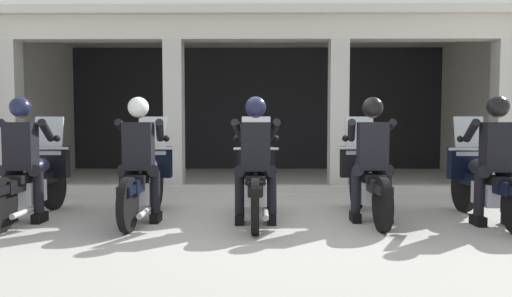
{
  "coord_description": "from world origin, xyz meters",
  "views": [
    {
      "loc": [
        0.05,
        -6.11,
        1.28
      ],
      "look_at": [
        0.0,
        0.07,
        0.91
      ],
      "focal_mm": 32.2,
      "sensor_mm": 36.0,
      "label": 1
    }
  ],
  "objects_px": {
    "police_officer_left": "(139,148)",
    "police_officer_far_left": "(22,149)",
    "motorcycle_left": "(145,180)",
    "police_officer_right": "(372,148)",
    "motorcycle_far_left": "(34,180)",
    "motorcycle_center": "(256,181)",
    "motorcycle_far_right": "(484,182)",
    "motorcycle_right": "(366,180)",
    "police_officer_far_right": "(496,149)",
    "police_officer_center": "(256,149)"
  },
  "relations": [
    {
      "from": "police_officer_left",
      "to": "police_officer_far_left",
      "type": "bearing_deg",
      "value": -168.51
    },
    {
      "from": "motorcycle_left",
      "to": "police_officer_right",
      "type": "distance_m",
      "value": 2.98
    },
    {
      "from": "motorcycle_far_left",
      "to": "police_officer_right",
      "type": "distance_m",
      "value": 4.43
    },
    {
      "from": "motorcycle_center",
      "to": "motorcycle_far_left",
      "type": "bearing_deg",
      "value": -173.14
    },
    {
      "from": "motorcycle_left",
      "to": "police_officer_right",
      "type": "relative_size",
      "value": 1.29
    },
    {
      "from": "police_officer_left",
      "to": "motorcycle_far_right",
      "type": "bearing_deg",
      "value": 12.25
    },
    {
      "from": "police_officer_left",
      "to": "motorcycle_center",
      "type": "bearing_deg",
      "value": 18.35
    },
    {
      "from": "police_officer_far_left",
      "to": "motorcycle_center",
      "type": "xyz_separation_m",
      "value": [
        2.94,
        0.23,
        -0.44
      ]
    },
    {
      "from": "motorcycle_far_left",
      "to": "motorcycle_center",
      "type": "distance_m",
      "value": 2.94
    },
    {
      "from": "motorcycle_right",
      "to": "police_officer_far_right",
      "type": "distance_m",
      "value": 1.6
    },
    {
      "from": "motorcycle_far_left",
      "to": "police_officer_far_left",
      "type": "xyz_separation_m",
      "value": [
        -0.0,
        -0.28,
        0.44
      ]
    },
    {
      "from": "motorcycle_left",
      "to": "police_officer_far_right",
      "type": "xyz_separation_m",
      "value": [
        4.41,
        -0.43,
        0.44
      ]
    },
    {
      "from": "motorcycle_far_right",
      "to": "police_officer_center",
      "type": "bearing_deg",
      "value": -169.11
    },
    {
      "from": "motorcycle_left",
      "to": "motorcycle_far_right",
      "type": "height_order",
      "value": "same"
    },
    {
      "from": "motorcycle_far_right",
      "to": "police_officer_far_right",
      "type": "distance_m",
      "value": 0.52
    },
    {
      "from": "police_officer_left",
      "to": "police_officer_right",
      "type": "distance_m",
      "value": 2.94
    },
    {
      "from": "motorcycle_center",
      "to": "motorcycle_right",
      "type": "distance_m",
      "value": 1.47
    },
    {
      "from": "motorcycle_far_left",
      "to": "police_officer_center",
      "type": "bearing_deg",
      "value": 10.94
    },
    {
      "from": "police_officer_left",
      "to": "motorcycle_far_left",
      "type": "bearing_deg",
      "value": -179.48
    },
    {
      "from": "motorcycle_right",
      "to": "motorcycle_far_left",
      "type": "bearing_deg",
      "value": -165.3
    },
    {
      "from": "police_officer_far_left",
      "to": "motorcycle_right",
      "type": "xyz_separation_m",
      "value": [
        4.41,
        0.35,
        -0.44
      ]
    },
    {
      "from": "police_officer_right",
      "to": "motorcycle_far_right",
      "type": "xyz_separation_m",
      "value": [
        1.47,
        0.09,
        -0.44
      ]
    },
    {
      "from": "police_officer_left",
      "to": "police_officer_right",
      "type": "relative_size",
      "value": 1.0
    },
    {
      "from": "motorcycle_left",
      "to": "motorcycle_center",
      "type": "relative_size",
      "value": 1.0
    },
    {
      "from": "motorcycle_far_left",
      "to": "police_officer_far_left",
      "type": "distance_m",
      "value": 0.52
    },
    {
      "from": "motorcycle_right",
      "to": "motorcycle_far_right",
      "type": "height_order",
      "value": "same"
    },
    {
      "from": "motorcycle_right",
      "to": "motorcycle_center",
      "type": "bearing_deg",
      "value": -161.33
    },
    {
      "from": "motorcycle_far_left",
      "to": "police_officer_right",
      "type": "height_order",
      "value": "police_officer_right"
    },
    {
      "from": "police_officer_far_right",
      "to": "police_officer_far_left",
      "type": "bearing_deg",
      "value": -174.51
    },
    {
      "from": "motorcycle_center",
      "to": "motorcycle_far_right",
      "type": "xyz_separation_m",
      "value": [
        2.94,
        -0.07,
        0.0
      ]
    },
    {
      "from": "motorcycle_right",
      "to": "police_officer_far_right",
      "type": "bearing_deg",
      "value": -4.21
    },
    {
      "from": "motorcycle_far_left",
      "to": "police_officer_far_right",
      "type": "bearing_deg",
      "value": 13.56
    },
    {
      "from": "motorcycle_left",
      "to": "police_officer_center",
      "type": "height_order",
      "value": "police_officer_center"
    },
    {
      "from": "police_officer_right",
      "to": "motorcycle_right",
      "type": "bearing_deg",
      "value": 103.55
    },
    {
      "from": "police_officer_left",
      "to": "motorcycle_center",
      "type": "relative_size",
      "value": 0.78
    },
    {
      "from": "motorcycle_far_left",
      "to": "police_officer_center",
      "type": "relative_size",
      "value": 1.29
    },
    {
      "from": "motorcycle_far_left",
      "to": "police_officer_far_left",
      "type": "height_order",
      "value": "police_officer_far_left"
    },
    {
      "from": "police_officer_center",
      "to": "police_officer_far_left",
      "type": "bearing_deg",
      "value": -173.14
    },
    {
      "from": "police_officer_far_right",
      "to": "police_officer_left",
      "type": "bearing_deg",
      "value": -175.24
    },
    {
      "from": "police_officer_far_left",
      "to": "police_officer_far_right",
      "type": "bearing_deg",
      "value": 16.32
    },
    {
      "from": "police_officer_far_left",
      "to": "motorcycle_center",
      "type": "bearing_deg",
      "value": 21.96
    },
    {
      "from": "police_officer_right",
      "to": "motorcycle_far_right",
      "type": "bearing_deg",
      "value": 17.29
    },
    {
      "from": "police_officer_left",
      "to": "motorcycle_right",
      "type": "relative_size",
      "value": 0.78
    },
    {
      "from": "motorcycle_center",
      "to": "motorcycle_far_right",
      "type": "height_order",
      "value": "same"
    },
    {
      "from": "police_officer_left",
      "to": "police_officer_center",
      "type": "xyz_separation_m",
      "value": [
        1.47,
        -0.08,
        0.0
      ]
    },
    {
      "from": "police_officer_far_left",
      "to": "police_officer_center",
      "type": "relative_size",
      "value": 1.0
    },
    {
      "from": "police_officer_left",
      "to": "police_officer_far_right",
      "type": "relative_size",
      "value": 1.0
    },
    {
      "from": "police_officer_right",
      "to": "motorcycle_far_right",
      "type": "relative_size",
      "value": 0.78
    },
    {
      "from": "motorcycle_far_left",
      "to": "motorcycle_far_right",
      "type": "bearing_deg",
      "value": 16.32
    },
    {
      "from": "police_officer_far_left",
      "to": "police_officer_right",
      "type": "relative_size",
      "value": 1.0
    }
  ]
}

